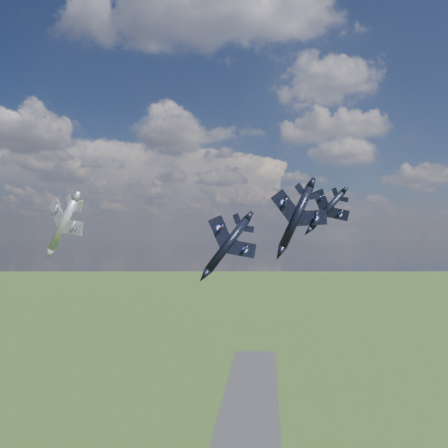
# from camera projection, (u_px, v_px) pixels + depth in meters

# --- Properties ---
(jet_lead_navy) EXTENTS (14.75, 17.23, 8.82)m
(jet_lead_navy) POSITION_uv_depth(u_px,v_px,m) (227.00, 245.00, 71.81)
(jet_lead_navy) COLOR black
(jet_right_navy) EXTENTS (11.25, 14.00, 6.21)m
(jet_right_navy) POSITION_uv_depth(u_px,v_px,m) (296.00, 217.00, 60.96)
(jet_right_navy) COLOR black
(jet_high_navy) EXTENTS (10.05, 13.53, 7.87)m
(jet_high_navy) POSITION_uv_depth(u_px,v_px,m) (327.00, 210.00, 84.99)
(jet_high_navy) COLOR black
(jet_left_silver) EXTENTS (16.09, 18.40, 8.81)m
(jet_left_silver) POSITION_uv_depth(u_px,v_px,m) (63.00, 225.00, 82.96)
(jet_left_silver) COLOR #A8A9B3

